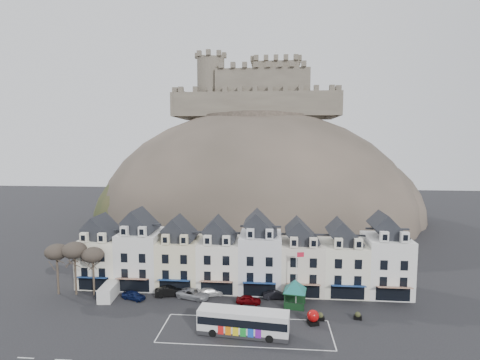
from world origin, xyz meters
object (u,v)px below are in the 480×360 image
object	(u,v)px
flagpole	(297,274)
car_maroon	(249,300)
car_silver	(193,294)
car_charcoal	(276,294)
bus_shelter	(295,286)
car_black	(170,291)
car_white	(211,292)
white_van	(109,292)
car_navy	(134,295)
bus	(243,321)
red_buoy	(313,317)

from	to	relation	value
flagpole	car_maroon	bearing A→B (deg)	-176.45
car_silver	car_charcoal	world-z (taller)	car_silver
bus_shelter	flagpole	world-z (taller)	flagpole
car_black	bus_shelter	bearing A→B (deg)	-111.51
car_white	car_maroon	xyz separation A→B (m)	(6.24, -2.49, -0.00)
white_van	car_navy	size ratio (longest dim) A/B	1.25
car_white	car_navy	bearing A→B (deg)	79.21
flagpole	car_charcoal	xyz separation A→B (m)	(-3.06, 1.78, -4.06)
car_navy	car_black	bearing A→B (deg)	-51.64
bus	car_white	world-z (taller)	bus
white_van	car_navy	distance (m)	4.03
car_maroon	car_silver	bearing A→B (deg)	84.00
car_navy	car_charcoal	size ratio (longest dim) A/B	0.95
car_black	car_maroon	distance (m)	12.76
bus_shelter	car_white	size ratio (longest dim) A/B	1.46
bus	flagpole	size ratio (longest dim) A/B	1.42
red_buoy	car_navy	bearing A→B (deg)	168.24
bus	white_van	bearing A→B (deg)	163.36
bus	car_white	xyz separation A→B (m)	(-6.15, 11.67, -1.16)
bus	car_silver	bearing A→B (deg)	136.11
car_black	car_white	size ratio (longest dim) A/B	1.08
car_silver	car_maroon	world-z (taller)	car_silver
car_black	car_charcoal	distance (m)	16.81
bus_shelter	red_buoy	bearing A→B (deg)	-59.24
car_navy	car_charcoal	bearing A→B (deg)	-64.34
car_white	bus	bearing A→B (deg)	-174.96
white_van	car_silver	xyz separation A→B (m)	(13.20, 1.19, -0.34)
bus	white_van	xyz separation A→B (m)	(-21.90, 9.18, -0.73)
car_black	car_charcoal	world-z (taller)	car_black
bus	flagpole	world-z (taller)	flagpole
bus	car_maroon	size ratio (longest dim) A/B	3.15
white_van	car_charcoal	size ratio (longest dim) A/B	1.18
flagpole	car_charcoal	size ratio (longest dim) A/B	2.01
white_van	car_white	distance (m)	15.95
car_silver	car_maroon	bearing A→B (deg)	-81.06
bus_shelter	car_black	distance (m)	19.82
red_buoy	car_black	bearing A→B (deg)	161.14
red_buoy	car_maroon	distance (m)	10.66
car_white	car_charcoal	distance (m)	10.40
car_white	car_charcoal	bearing A→B (deg)	-114.20
car_charcoal	red_buoy	bearing A→B (deg)	-155.13
flagpole	car_silver	xyz separation A→B (m)	(-16.02, 0.74, -4.01)
white_van	car_silver	bearing A→B (deg)	-0.18
car_white	car_silver	bearing A→B (deg)	94.21
flagpole	car_maroon	size ratio (longest dim) A/B	2.21
bus_shelter	car_black	xyz separation A→B (m)	(-19.56, 2.13, -2.43)
bus_shelter	red_buoy	distance (m)	6.10
bus_shelter	car_navy	bearing A→B (deg)	-172.02
car_navy	car_maroon	bearing A→B (deg)	-70.10
bus_shelter	flagpole	distance (m)	1.74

